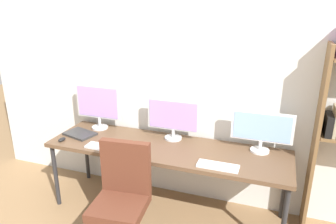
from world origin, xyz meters
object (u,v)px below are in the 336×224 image
Objects in this scene: monitor_left at (98,104)px; keyboard_right at (218,166)px; computer_mouse at (62,139)px; monitor_right at (262,130)px; coffee_mug at (133,146)px; monitor_center at (173,117)px; keyboard_left at (105,147)px; laptop_closed at (80,134)px; desk at (166,151)px; office_chair at (122,210)px.

monitor_left reaches higher than keyboard_right.
computer_mouse is at bearing -113.19° from monitor_left.
monitor_right reaches higher than keyboard_right.
monitor_center is at bearing 55.36° from coffee_mug.
keyboard_left is 0.47m from laptop_closed.
monitor_left reaches higher than computer_mouse.
monitor_right is at bearing 17.10° from keyboard_left.
computer_mouse is (-1.94, -0.44, -0.21)m from monitor_right.
monitor_right is 1.48× the size of keyboard_left.
monitor_left is 1.39× the size of keyboard_left.
monitor_center is 1.44× the size of keyboard_left.
monitor_left is at bearing 66.81° from computer_mouse.
keyboard_left reaches higher than desk.
keyboard_right is at bearing -125.71° from monitor_right.
keyboard_left is 0.29m from coffee_mug.
computer_mouse is at bearing 155.13° from office_chair.
desk is 6.62× the size of keyboard_right.
desk is at bearing -90.00° from monitor_center.
monitor_right is (0.88, -0.00, -0.01)m from monitor_center.
keyboard_left is (-0.56, -0.23, 0.06)m from desk.
monitor_left reaches higher than desk.
office_chair reaches higher than keyboard_left.
monitor_right is at bearing 54.29° from keyboard_right.
office_chair is 1.74× the size of monitor_right.
monitor_right is 5.93× the size of computer_mouse.
computer_mouse reaches higher than laptop_closed.
coffee_mug is (0.29, 0.05, 0.04)m from keyboard_left.
keyboard_right is at bearing 28.84° from office_chair.
office_chair is at bearing -141.21° from monitor_right.
monitor_center reaches higher than coffee_mug.
monitor_right is at bearing -0.00° from monitor_center.
keyboard_right is (0.56, -0.23, 0.06)m from desk.
monitor_right is 1.57× the size of keyboard_right.
monitor_right reaches higher than keyboard_left.
computer_mouse is (-0.89, 0.41, 0.35)m from office_chair.
monitor_right is 1.52m from keyboard_left.
monitor_right is at bearing -0.00° from monitor_left.
keyboard_left is 1.20× the size of laptop_closed.
monitor_center reaches higher than desk.
keyboard_right is (1.12, 0.00, 0.00)m from keyboard_left.
keyboard_right is (1.44, -0.44, -0.27)m from monitor_left.
laptop_closed is at bearing -178.26° from desk.
laptop_closed is (0.09, 0.20, -0.00)m from computer_mouse.
keyboard_left is at bearing 133.21° from office_chair.
coffee_mug is (0.71, -0.15, 0.03)m from laptop_closed.
keyboard_right is 1.13× the size of laptop_closed.
monitor_right is at bearing 22.62° from laptop_closed.
keyboard_left is 0.51m from computer_mouse.
keyboard_right is 1.63m from computer_mouse.
monitor_center is at bearing 22.32° from computer_mouse.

